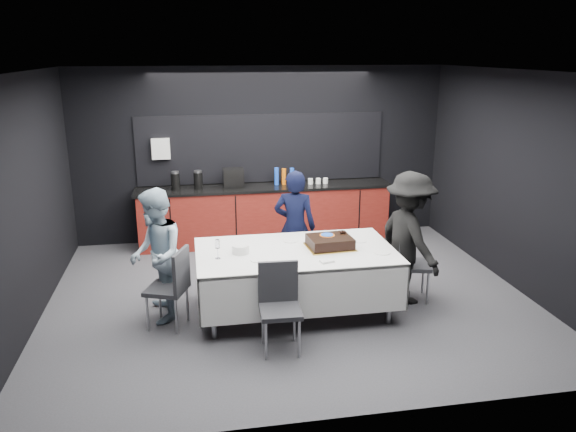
% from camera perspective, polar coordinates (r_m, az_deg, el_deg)
% --- Properties ---
extents(ground, '(6.00, 6.00, 0.00)m').
position_cam_1_polar(ground, '(7.25, 0.14, -8.20)').
color(ground, '#444449').
rests_on(ground, ground).
extents(room_shell, '(6.04, 5.04, 2.82)m').
position_cam_1_polar(room_shell, '(6.69, 0.15, 6.41)').
color(room_shell, white).
rests_on(room_shell, ground).
extents(kitchenette, '(4.10, 0.64, 2.05)m').
position_cam_1_polar(kitchenette, '(9.12, -2.46, 0.66)').
color(kitchenette, '#61140F').
rests_on(kitchenette, ground).
extents(party_table, '(2.32, 1.32, 0.78)m').
position_cam_1_polar(party_table, '(6.64, 0.77, -4.60)').
color(party_table, '#99999E').
rests_on(party_table, ground).
extents(cake_assembly, '(0.57, 0.48, 0.17)m').
position_cam_1_polar(cake_assembly, '(6.67, 4.28, -2.66)').
color(cake_assembly, gold).
rests_on(cake_assembly, party_table).
extents(plate_stack, '(0.20, 0.20, 0.10)m').
position_cam_1_polar(plate_stack, '(6.50, -4.84, -3.35)').
color(plate_stack, white).
rests_on(plate_stack, party_table).
extents(loose_plate_near, '(0.20, 0.20, 0.01)m').
position_cam_1_polar(loose_plate_near, '(6.29, -2.94, -4.45)').
color(loose_plate_near, white).
rests_on(loose_plate_near, party_table).
extents(loose_plate_right_a, '(0.19, 0.19, 0.01)m').
position_cam_1_polar(loose_plate_right_a, '(6.96, 7.22, -2.48)').
color(loose_plate_right_a, white).
rests_on(loose_plate_right_a, party_table).
extents(loose_plate_right_b, '(0.20, 0.20, 0.01)m').
position_cam_1_polar(loose_plate_right_b, '(6.59, 9.52, -3.66)').
color(loose_plate_right_b, white).
rests_on(loose_plate_right_b, party_table).
extents(loose_plate_far, '(0.18, 0.18, 0.01)m').
position_cam_1_polar(loose_plate_far, '(6.90, 0.25, -2.52)').
color(loose_plate_far, white).
rests_on(loose_plate_far, party_table).
extents(fork_pile, '(0.17, 0.13, 0.02)m').
position_cam_1_polar(fork_pile, '(6.23, 3.96, -4.60)').
color(fork_pile, white).
rests_on(fork_pile, party_table).
extents(champagne_flute, '(0.06, 0.06, 0.22)m').
position_cam_1_polar(champagne_flute, '(6.32, -7.19, -2.96)').
color(champagne_flute, white).
rests_on(champagne_flute, party_table).
extents(chair_left, '(0.54, 0.54, 0.92)m').
position_cam_1_polar(chair_left, '(6.44, -11.62, -6.65)').
color(chair_left, '#2A2B2F').
rests_on(chair_left, ground).
extents(chair_right, '(0.51, 0.51, 0.92)m').
position_cam_1_polar(chair_right, '(7.17, 11.96, -4.25)').
color(chair_right, '#2A2B2F').
rests_on(chair_right, ground).
extents(chair_near, '(0.44, 0.44, 0.92)m').
position_cam_1_polar(chair_near, '(5.89, -0.88, -8.56)').
color(chair_near, '#2A2B2F').
rests_on(chair_near, ground).
extents(person_center, '(0.65, 0.54, 1.54)m').
position_cam_1_polar(person_center, '(7.47, 0.70, -1.12)').
color(person_center, black).
rests_on(person_center, ground).
extents(person_left, '(0.65, 0.80, 1.56)m').
position_cam_1_polar(person_left, '(6.59, -13.24, -3.95)').
color(person_left, '#A3BBCD').
rests_on(person_left, ground).
extents(person_right, '(0.84, 1.17, 1.65)m').
position_cam_1_polar(person_right, '(7.01, 12.20, -2.22)').
color(person_right, black).
rests_on(person_right, ground).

